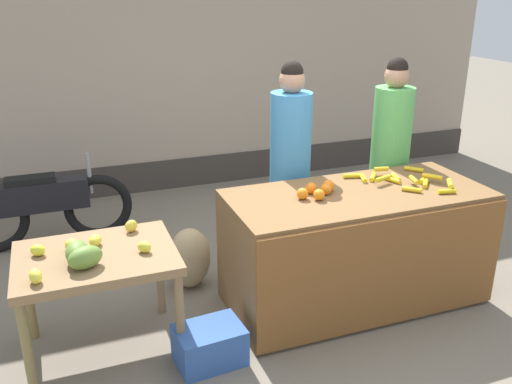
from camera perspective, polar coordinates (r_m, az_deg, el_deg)
The scene contains 12 objects.
ground_plane at distance 4.42m, azimuth 4.74°, elevation -11.82°, with size 24.00×24.00×0.00m, color #756B5B.
market_wall_back at distance 6.69m, azimuth -6.52°, elevation 14.94°, with size 7.89×0.23×3.47m.
fruit_stall_counter at distance 4.37m, azimuth 10.21°, elevation -5.66°, with size 1.97×0.89×0.91m.
side_table_wooden at distance 3.77m, azimuth -16.08°, elevation -7.43°, with size 1.02×0.77×0.74m.
banana_bunch_pile at distance 4.47m, azimuth 14.95°, elevation 1.29°, with size 0.70×0.62×0.07m.
orange_pile at distance 4.07m, azimuth 6.39°, elevation 0.20°, with size 0.33×0.22×0.09m.
mango_papaya_pile at distance 3.63m, azimuth -17.48°, elevation -5.97°, with size 0.76×0.63×0.14m.
vendor_woman_blue_shirt at distance 4.65m, azimuth 3.52°, elevation 2.40°, with size 0.34×0.34×1.80m.
vendor_woman_green_shirt at distance 5.06m, azimuth 13.58°, elevation 3.32°, with size 0.34×0.34×1.79m.
parked_motorcycle at distance 5.58m, azimuth -20.87°, elevation -1.34°, with size 1.60×0.18×0.88m.
produce_crate at distance 3.81m, azimuth -4.81°, elevation -15.42°, with size 0.44×0.32×0.26m, color #3359A5.
produce_sack at distance 4.60m, azimuth -6.88°, elevation -6.77°, with size 0.36×0.30×0.52m, color tan.
Camera 1 is at (-1.63, -3.34, 2.38)m, focal length 38.83 mm.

